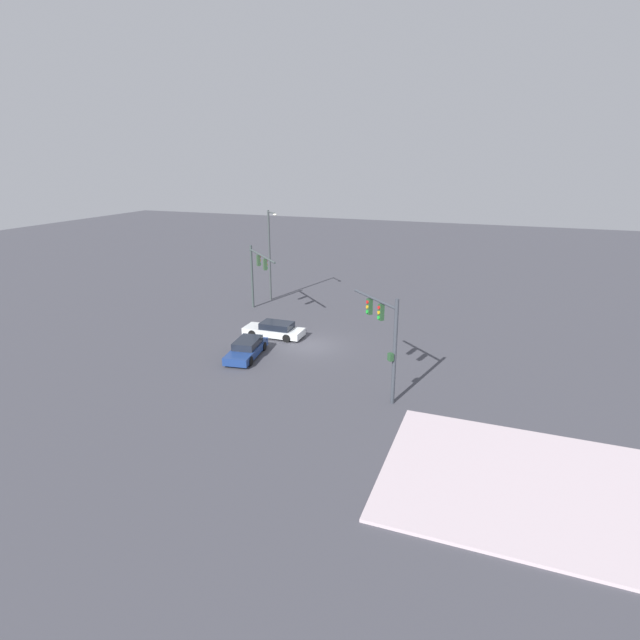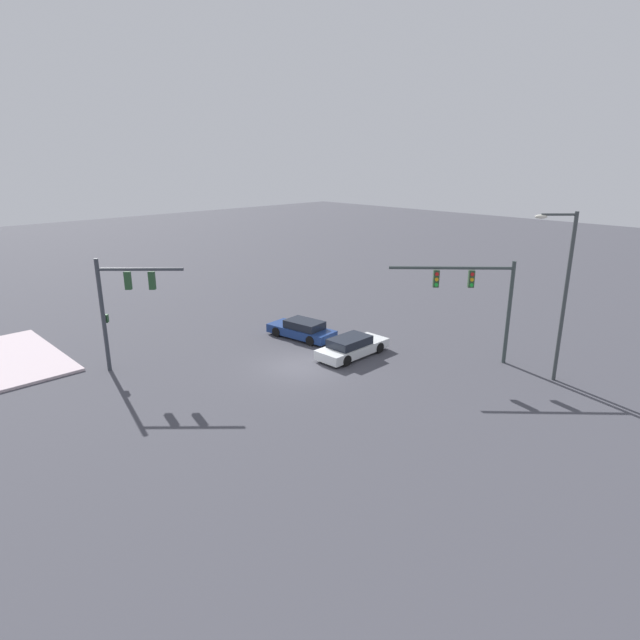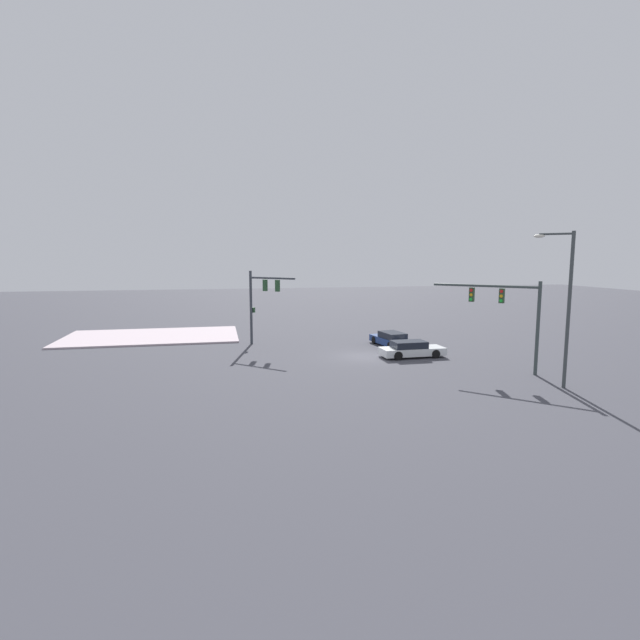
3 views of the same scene
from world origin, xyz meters
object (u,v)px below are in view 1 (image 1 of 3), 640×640
traffic_signal_opposite_side (385,330)px  streetlamp_curved_arm (270,250)px  traffic_signal_near_corner (257,267)px  sedan_car_approaching (247,349)px  sedan_car_waiting_far (275,330)px

traffic_signal_opposite_side → streetlamp_curved_arm: bearing=-3.8°
streetlamp_curved_arm → traffic_signal_near_corner: bearing=-36.8°
traffic_signal_opposite_side → streetlamp_curved_arm: (-15.51, 16.88, 0.88)m
sedan_car_approaching → traffic_signal_opposite_side: bearing=67.5°
traffic_signal_near_corner → sedan_car_waiting_far: bearing=-7.0°
streetlamp_curved_arm → sedan_car_waiting_far: streetlamp_curved_arm is taller
traffic_signal_near_corner → sedan_car_waiting_far: (4.22, -5.49, -3.64)m
streetlamp_curved_arm → sedan_car_approaching: bearing=-28.0°
traffic_signal_near_corner → sedan_car_approaching: traffic_signal_near_corner is taller
traffic_signal_opposite_side → sedan_car_approaching: size_ratio=1.30×
streetlamp_curved_arm → sedan_car_approaching: 15.64m
traffic_signal_near_corner → streetlamp_curved_arm: size_ratio=0.67×
traffic_signal_near_corner → traffic_signal_opposite_side: 19.44m
traffic_signal_near_corner → sedan_car_approaching: (4.16, -9.95, -3.64)m
traffic_signal_opposite_side → sedan_car_approaching: traffic_signal_opposite_side is taller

